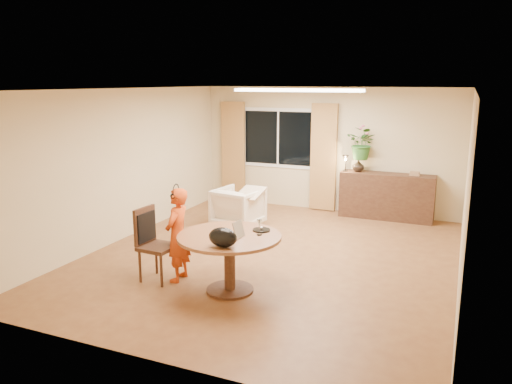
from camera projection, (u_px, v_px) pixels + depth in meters
floor at (271, 257)px, 7.88m from camera, size 6.50×6.50×0.00m
ceiling at (272, 89)px, 7.32m from camera, size 6.50×6.50×0.00m
wall_back at (327, 150)px, 10.52m from camera, size 5.50×0.00×5.50m
wall_left at (124, 165)px, 8.64m from camera, size 0.00×6.50×6.50m
wall_right at (466, 191)px, 6.55m from camera, size 0.00×6.50×6.50m
window at (278, 138)px, 10.88m from camera, size 1.70×0.03×1.30m
curtain_left at (233, 152)px, 11.29m from camera, size 0.55×0.08×2.25m
curtain_right at (323, 157)px, 10.49m from camera, size 0.55×0.08×2.25m
ceiling_panel at (298, 90)px, 8.40m from camera, size 2.20×0.35×0.05m
dining_table at (230, 247)px, 6.48m from camera, size 1.35×1.35×0.77m
dining_chair at (158, 245)px, 6.86m from camera, size 0.52×0.48×1.02m
child at (178, 235)px, 6.84m from camera, size 0.50×0.35×1.31m
laptop at (228, 228)px, 6.38m from camera, size 0.35×0.25×0.23m
tumbler at (238, 226)px, 6.68m from camera, size 0.07×0.07×0.10m
wine_glass at (259, 227)px, 6.42m from camera, size 0.07×0.07×0.21m
pot_lid at (261, 229)px, 6.63m from camera, size 0.25×0.25×0.04m
handbag at (223, 237)px, 5.95m from camera, size 0.40×0.29×0.24m
armchair at (238, 208)px, 9.43m from camera, size 0.92×0.94×0.75m
throw at (250, 189)px, 9.24m from camera, size 0.49×0.58×0.03m
sideboard at (386, 196)px, 9.99m from camera, size 1.84×0.45×0.92m
vase at (358, 166)px, 10.09m from camera, size 0.27×0.27×0.25m
bouquet at (363, 143)px, 9.96m from camera, size 0.72×0.67×0.66m
book_stack at (415, 174)px, 9.69m from camera, size 0.23×0.19×0.08m
desk_lamp at (345, 163)px, 10.13m from camera, size 0.16×0.16×0.35m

